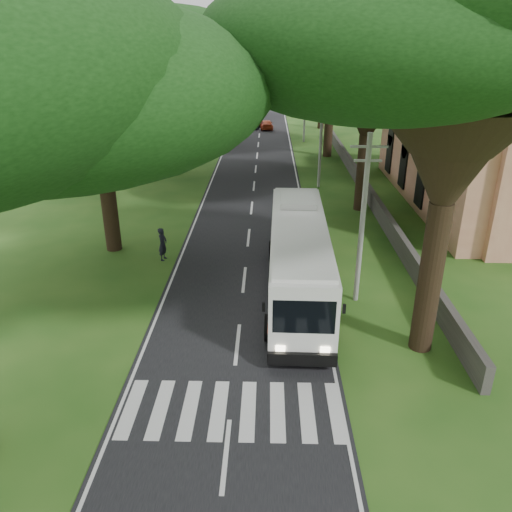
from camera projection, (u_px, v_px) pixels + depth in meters
name	position (u px, v px, depth m)	size (l,w,h in m)	color
ground	(234.00, 374.00, 18.83)	(140.00, 140.00, 0.00)	#224F16
road	(254.00, 189.00, 41.71)	(8.00, 120.00, 0.04)	black
crosswalk	(231.00, 410.00, 17.00)	(8.00, 3.00, 0.01)	silver
property_wall	(364.00, 187.00, 40.36)	(0.35, 50.00, 1.20)	#383533
church	(498.00, 139.00, 36.18)	(14.00, 24.00, 11.60)	tan
pole_near	(363.00, 218.00, 22.52)	(1.60, 0.24, 8.00)	gray
pole_mid	(321.00, 137.00, 40.83)	(1.60, 0.24, 8.00)	gray
pole_far	(305.00, 106.00, 59.14)	(1.60, 0.24, 8.00)	gray
tree_l_mida	(92.00, 64.00, 25.82)	(13.29, 13.29, 13.35)	black
tree_l_midb	(166.00, 48.00, 42.10)	(15.61, 15.61, 14.26)	black
tree_l_far	(186.00, 34.00, 58.14)	(12.57, 12.57, 14.89)	black
tree_r_near	(473.00, 5.00, 15.43)	(15.39, 15.39, 15.97)	black
tree_r_mida	(373.00, 50.00, 32.58)	(14.83, 14.83, 14.13)	black
tree_r_midb	(333.00, 48.00, 49.14)	(16.18, 16.18, 14.23)	black
tree_r_far	(326.00, 30.00, 64.88)	(14.09, 14.09, 15.66)	black
coach_bus	(298.00, 256.00, 24.02)	(3.19, 12.63, 3.71)	white
distant_car_b	(254.00, 123.00, 69.78)	(1.32, 3.79, 1.25)	navy
distant_car_c	(266.00, 125.00, 68.85)	(1.72, 4.23, 1.23)	#9D3316
pedestrian	(163.00, 244.00, 28.19)	(0.70, 0.46, 1.91)	black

